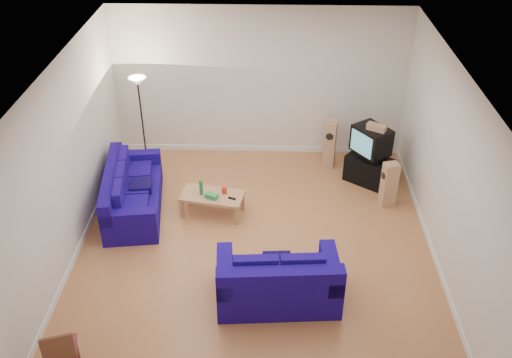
{
  "coord_description": "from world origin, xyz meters",
  "views": [
    {
      "loc": [
        0.23,
        -7.62,
        6.3
      ],
      "look_at": [
        0.0,
        0.4,
        1.1
      ],
      "focal_mm": 40.0,
      "sensor_mm": 36.0,
      "label": 1
    }
  ],
  "objects_px": {
    "sofa_loveseat": "(278,284)",
    "coffee_table": "(212,197)",
    "sofa_three_seat": "(130,195)",
    "tv_stand": "(369,170)",
    "television": "(371,140)"
  },
  "relations": [
    {
      "from": "sofa_loveseat",
      "to": "television",
      "type": "relative_size",
      "value": 2.21
    },
    {
      "from": "coffee_table",
      "to": "television",
      "type": "xyz_separation_m",
      "value": [
        3.0,
        1.19,
        0.57
      ]
    },
    {
      "from": "sofa_three_seat",
      "to": "tv_stand",
      "type": "relative_size",
      "value": 2.53
    },
    {
      "from": "sofa_loveseat",
      "to": "coffee_table",
      "type": "height_order",
      "value": "sofa_loveseat"
    },
    {
      "from": "coffee_table",
      "to": "sofa_loveseat",
      "type": "bearing_deg",
      "value": -61.72
    },
    {
      "from": "sofa_three_seat",
      "to": "sofa_loveseat",
      "type": "height_order",
      "value": "sofa_loveseat"
    },
    {
      "from": "sofa_loveseat",
      "to": "tv_stand",
      "type": "height_order",
      "value": "sofa_loveseat"
    },
    {
      "from": "coffee_table",
      "to": "tv_stand",
      "type": "distance_m",
      "value": 3.24
    },
    {
      "from": "sofa_three_seat",
      "to": "tv_stand",
      "type": "xyz_separation_m",
      "value": [
        4.56,
        1.07,
        -0.04
      ]
    },
    {
      "from": "sofa_loveseat",
      "to": "tv_stand",
      "type": "relative_size",
      "value": 2.08
    },
    {
      "from": "tv_stand",
      "to": "sofa_three_seat",
      "type": "bearing_deg",
      "value": -130.48
    },
    {
      "from": "television",
      "to": "sofa_loveseat",
      "type": "bearing_deg",
      "value": -63.19
    },
    {
      "from": "sofa_loveseat",
      "to": "tv_stand",
      "type": "distance_m",
      "value": 3.84
    },
    {
      "from": "sofa_three_seat",
      "to": "sofa_loveseat",
      "type": "xyz_separation_m",
      "value": [
        2.72,
        -2.3,
        0.03
      ]
    },
    {
      "from": "sofa_three_seat",
      "to": "tv_stand",
      "type": "distance_m",
      "value": 4.68
    }
  ]
}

